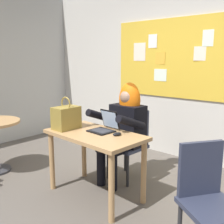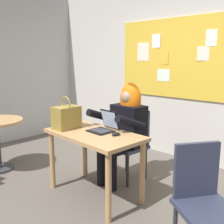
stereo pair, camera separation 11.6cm
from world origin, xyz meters
TOP-DOWN VIEW (x-y plane):
  - ground_plane at (0.00, 0.00)m, footprint 24.00×24.00m
  - wall_back_bulletin at (-0.00, 1.95)m, footprint 5.71×1.99m
  - desk_main at (-0.12, 0.15)m, footprint 1.13×0.67m
  - chair_at_desk at (-0.13, 0.82)m, footprint 0.44×0.44m
  - person_costumed at (-0.14, 0.69)m, footprint 0.61×0.62m
  - laptop at (-0.10, 0.28)m, footprint 0.28×0.31m
  - computer_mouse at (0.13, 0.23)m, footprint 0.08×0.11m
  - handbag at (-0.50, 0.06)m, footprint 0.20×0.30m
  - coffee_mug at (-0.48, -0.04)m, footprint 0.08×0.08m
  - chair_extra_corner at (1.19, 0.06)m, footprint 0.58×0.58m

SIDE VIEW (x-z plane):
  - ground_plane at x=0.00m, z-range 0.00..0.00m
  - chair_extra_corner at x=1.19m, z-range 0.06..0.96m
  - chair_at_desk at x=-0.13m, z-range 0.06..0.96m
  - desk_main at x=-0.12m, z-range 0.25..0.99m
  - person_costumed at x=-0.14m, z-range 0.11..1.37m
  - computer_mouse at x=0.13m, z-range 0.74..0.78m
  - coffee_mug at x=-0.48m, z-range 0.74..0.84m
  - laptop at x=-0.10m, z-range 0.68..0.91m
  - handbag at x=-0.50m, z-range 0.69..1.06m
  - wall_back_bulletin at x=0.00m, z-range 0.01..2.81m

